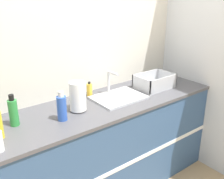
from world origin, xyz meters
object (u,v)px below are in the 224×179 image
Objects in this scene: sink at (118,96)px; bottle_blue at (62,108)px; bottle_green at (13,112)px; paper_towel_roll at (78,96)px; soap_dispenser at (89,90)px; dish_rack at (154,83)px.

bottle_blue reaches higher than sink.
sink is 0.94m from bottle_green.
bottle_blue is 0.35m from bottle_green.
soap_dispenser is at bearing 40.43° from paper_towel_roll.
paper_towel_roll is at bearing -179.87° from dish_rack.
soap_dispenser is at bearing 162.30° from dish_rack.
sink is at bearing -3.94° from bottle_green.
bottle_green is (-0.50, 0.07, -0.02)m from paper_towel_roll.
bottle_blue is at bearing -159.72° from paper_towel_roll.
dish_rack is (0.47, -0.01, 0.03)m from sink.
bottle_green is 0.77m from soap_dispenser.
sink reaches higher than dish_rack.
dish_rack is (0.91, 0.00, -0.08)m from paper_towel_roll.
dish_rack is 1.62× the size of bottle_blue.
bottle_blue reaches higher than dish_rack.
bottle_blue is at bearing -176.35° from dish_rack.
bottle_green is (-0.94, 0.06, 0.09)m from sink.
bottle_blue is (-1.09, -0.07, 0.05)m from dish_rack.
bottle_blue is (-0.18, -0.07, -0.02)m from paper_towel_roll.
bottle_blue is at bearing -147.06° from soap_dispenser.
paper_towel_roll is at bearing 20.28° from bottle_blue.
bottle_blue is 0.52m from soap_dispenser.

